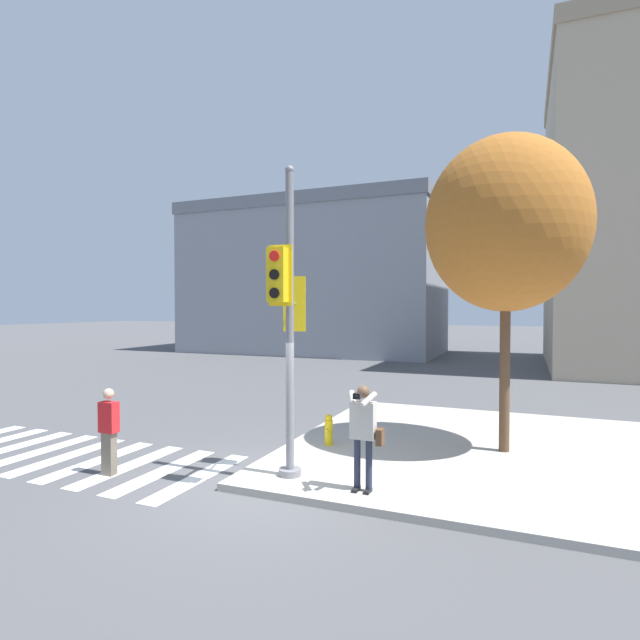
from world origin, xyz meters
TOP-DOWN VIEW (x-y plane):
  - ground_plane at (0.00, 0.00)m, footprint 160.00×160.00m
  - sidewalk_corner at (3.50, 3.50)m, footprint 8.00×8.00m
  - crosswalk_stripes at (-4.53, -0.03)m, footprint 7.07×2.82m
  - traffic_signal_pole at (0.44, 0.34)m, footprint 0.58×1.47m
  - person_photographer at (1.90, 0.13)m, footprint 0.58×0.54m
  - pedestrian_distant at (-2.82, -0.58)m, footprint 0.34×0.20m
  - street_tree at (3.92, 3.39)m, footprint 3.27×3.27m
  - fire_hydrant at (0.39, 2.41)m, footprint 0.18×0.24m
  - building_left at (-9.43, 24.49)m, footprint 17.40×8.69m

SIDE VIEW (x-z plane):
  - ground_plane at x=0.00m, z-range 0.00..0.00m
  - crosswalk_stripes at x=-4.53m, z-range 0.00..0.01m
  - sidewalk_corner at x=3.50m, z-range 0.00..0.13m
  - fire_hydrant at x=0.39m, z-range 0.13..0.80m
  - pedestrian_distant at x=-2.82m, z-range 0.05..1.67m
  - person_photographer at x=1.90m, z-range 0.30..2.02m
  - traffic_signal_pole at x=0.44m, z-range 0.28..5.76m
  - street_tree at x=3.92m, z-range 1.57..8.07m
  - building_left at x=-9.43m, z-range 0.01..10.28m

